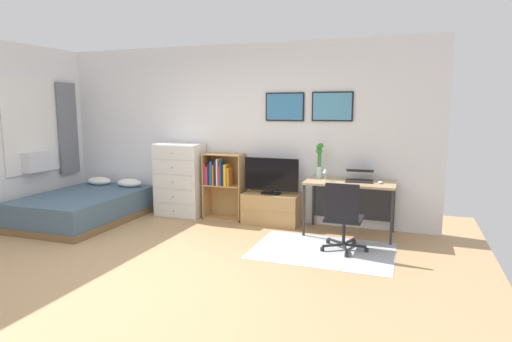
{
  "coord_description": "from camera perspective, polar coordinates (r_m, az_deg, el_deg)",
  "views": [
    {
      "loc": [
        2.6,
        -3.79,
        1.75
      ],
      "look_at": [
        0.67,
        1.5,
        0.9
      ],
      "focal_mm": 29.99,
      "sensor_mm": 36.0,
      "label": 1
    }
  ],
  "objects": [
    {
      "name": "area_rug",
      "position": [
        5.39,
        8.88,
        -10.43
      ],
      "size": [
        1.7,
        1.2,
        0.01
      ],
      "primitive_type": "cube",
      "color": "#B2B7BC",
      "rests_on": "ground_plane"
    },
    {
      "name": "laptop",
      "position": [
        6.05,
        13.65,
        -0.68
      ],
      "size": [
        0.4,
        0.43,
        0.16
      ],
      "rotation": [
        0.0,
        0.0,
        0.08
      ],
      "color": "black",
      "rests_on": "desk"
    },
    {
      "name": "bookshelf",
      "position": [
        6.71,
        -4.56,
        -1.26
      ],
      "size": [
        0.63,
        0.3,
        1.03
      ],
      "color": "tan",
      "rests_on": "ground_plane"
    },
    {
      "name": "desk",
      "position": [
        6.07,
        12.53,
        -2.45
      ],
      "size": [
        1.2,
        0.65,
        0.74
      ],
      "color": "tan",
      "rests_on": "ground_plane"
    },
    {
      "name": "ground_plane",
      "position": [
        4.92,
        -13.81,
        -12.54
      ],
      "size": [
        7.2,
        7.2,
        0.0
      ],
      "primitive_type": "plane",
      "color": "tan"
    },
    {
      "name": "tv_stand",
      "position": [
        6.44,
        2.07,
        -5.06
      ],
      "size": [
        0.85,
        0.41,
        0.46
      ],
      "color": "tan",
      "rests_on": "ground_plane"
    },
    {
      "name": "computer_mouse",
      "position": [
        5.91,
        16.27,
        -1.46
      ],
      "size": [
        0.06,
        0.1,
        0.03
      ],
      "primitive_type": "ellipsoid",
      "color": "silver",
      "rests_on": "desk"
    },
    {
      "name": "office_chair",
      "position": [
        5.27,
        11.53,
        -5.79
      ],
      "size": [
        0.56,
        0.58,
        0.86
      ],
      "rotation": [
        0.0,
        0.0,
        -0.03
      ],
      "color": "#232326",
      "rests_on": "ground_plane"
    },
    {
      "name": "dresser",
      "position": [
        6.98,
        -10.12,
        -1.18
      ],
      "size": [
        0.75,
        0.46,
        1.17
      ],
      "color": "white",
      "rests_on": "ground_plane"
    },
    {
      "name": "bed",
      "position": [
        7.15,
        -21.82,
        -4.43
      ],
      "size": [
        1.42,
        2.02,
        0.56
      ],
      "rotation": [
        0.0,
        0.0,
        0.02
      ],
      "color": "brown",
      "rests_on": "ground_plane"
    },
    {
      "name": "wall_back_with_posters",
      "position": [
        6.75,
        -2.57,
        5.21
      ],
      "size": [
        6.12,
        0.09,
        2.7
      ],
      "color": "white",
      "rests_on": "ground_plane"
    },
    {
      "name": "wine_glass",
      "position": [
        5.96,
        9.23,
        0.01
      ],
      "size": [
        0.07,
        0.07,
        0.18
      ],
      "color": "silver",
      "rests_on": "desk"
    },
    {
      "name": "television",
      "position": [
        6.32,
        2.03,
        -0.69
      ],
      "size": [
        0.83,
        0.16,
        0.54
      ],
      "color": "black",
      "rests_on": "tv_stand"
    },
    {
      "name": "bamboo_vase",
      "position": [
        6.19,
        8.45,
        1.64
      ],
      "size": [
        0.11,
        0.1,
        0.5
      ],
      "color": "silver",
      "rests_on": "desk"
    }
  ]
}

